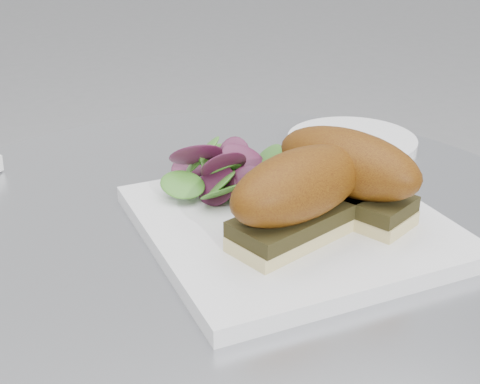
{
  "coord_description": "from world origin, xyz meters",
  "views": [
    {
      "loc": [
        -0.17,
        -0.53,
        1.03
      ],
      "look_at": [
        0.01,
        -0.0,
        0.77
      ],
      "focal_mm": 50.0,
      "sensor_mm": 36.0,
      "label": 1
    }
  ],
  "objects_px": {
    "saucer": "(352,142)",
    "plate": "(291,224)",
    "sandwich_left": "(299,194)",
    "sandwich_right": "(347,172)"
  },
  "relations": [
    {
      "from": "plate",
      "to": "sandwich_left",
      "type": "distance_m",
      "value": 0.06
    },
    {
      "from": "plate",
      "to": "sandwich_right",
      "type": "bearing_deg",
      "value": -9.46
    },
    {
      "from": "plate",
      "to": "saucer",
      "type": "bearing_deg",
      "value": 48.63
    },
    {
      "from": "saucer",
      "to": "plate",
      "type": "bearing_deg",
      "value": -131.37
    },
    {
      "from": "sandwich_right",
      "to": "saucer",
      "type": "xyz_separation_m",
      "value": [
        0.1,
        0.18,
        -0.05
      ]
    },
    {
      "from": "plate",
      "to": "sandwich_right",
      "type": "relative_size",
      "value": 1.64
    },
    {
      "from": "sandwich_left",
      "to": "saucer",
      "type": "distance_m",
      "value": 0.28
    },
    {
      "from": "sandwich_left",
      "to": "sandwich_right",
      "type": "bearing_deg",
      "value": 3.44
    },
    {
      "from": "plate",
      "to": "saucer",
      "type": "relative_size",
      "value": 1.66
    },
    {
      "from": "sandwich_left",
      "to": "saucer",
      "type": "relative_size",
      "value": 1.01
    }
  ]
}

